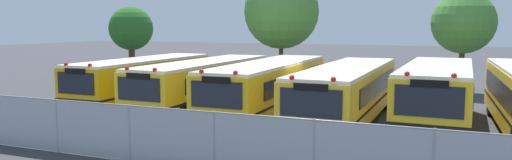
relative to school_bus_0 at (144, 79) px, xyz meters
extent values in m
plane|color=#38383D|center=(8.89, -0.18, -1.34)|extent=(160.00, 160.00, 0.00)
cube|color=#EAA80C|center=(0.00, 0.03, -0.02)|extent=(2.44, 9.78, 1.95)
cube|color=white|center=(0.00, 0.03, 1.01)|extent=(2.39, 9.58, 0.12)
cube|color=black|center=(-0.03, -4.92, -0.81)|extent=(2.44, 0.17, 0.36)
cube|color=black|center=(-0.03, -4.87, 0.33)|extent=(1.96, 0.07, 0.93)
cube|color=black|center=(1.22, 0.32, 0.29)|extent=(0.08, 7.62, 0.70)
cube|color=black|center=(-1.21, 0.33, 0.29)|extent=(0.08, 7.62, 0.70)
cube|color=black|center=(0.00, 0.03, -0.41)|extent=(2.46, 9.88, 0.10)
sphere|color=red|center=(0.63, -4.71, 1.11)|extent=(0.18, 0.18, 0.18)
sphere|color=red|center=(-0.68, -4.70, 1.11)|extent=(0.18, 0.18, 0.18)
cube|color=black|center=(-0.03, -4.88, 0.85)|extent=(1.07, 0.09, 0.24)
cylinder|color=black|center=(1.04, -3.46, -0.84)|extent=(0.29, 1.00, 1.00)
cylinder|color=black|center=(-1.07, -3.45, -0.84)|extent=(0.29, 1.00, 1.00)
cylinder|color=black|center=(1.07, 3.11, -0.84)|extent=(0.29, 1.00, 1.00)
cylinder|color=black|center=(-1.04, 3.12, -0.84)|extent=(0.29, 1.00, 1.00)
cube|color=yellow|center=(3.56, 0.04, -0.03)|extent=(2.49, 10.63, 1.92)
cube|color=white|center=(3.56, 0.04, 0.99)|extent=(2.44, 10.41, 0.12)
cube|color=black|center=(3.51, -5.34, -0.81)|extent=(2.44, 0.18, 0.36)
cube|color=black|center=(3.51, -5.29, 0.31)|extent=(1.96, 0.08, 0.92)
cube|color=black|center=(4.78, 0.32, 0.27)|extent=(0.12, 8.27, 0.69)
cube|color=black|center=(2.35, 0.35, 0.27)|extent=(0.12, 8.27, 0.69)
cube|color=black|center=(3.56, 0.04, -0.42)|extent=(2.52, 10.73, 0.10)
sphere|color=red|center=(4.17, -5.12, 1.09)|extent=(0.18, 0.18, 0.18)
sphere|color=red|center=(2.85, -5.11, 1.09)|extent=(0.18, 0.18, 0.18)
cube|color=black|center=(3.51, -5.30, 0.83)|extent=(1.08, 0.09, 0.24)
cylinder|color=black|center=(4.58, -3.88, -0.84)|extent=(0.29, 1.00, 1.00)
cylinder|color=black|center=(2.47, -3.86, -0.84)|extent=(0.29, 1.00, 1.00)
cylinder|color=black|center=(4.65, 3.53, -0.84)|extent=(0.29, 1.00, 1.00)
cylinder|color=black|center=(2.54, 3.55, -0.84)|extent=(0.29, 1.00, 1.00)
cube|color=yellow|center=(7.04, -0.17, 0.00)|extent=(2.60, 11.06, 1.98)
cube|color=white|center=(7.04, -0.17, 1.04)|extent=(2.55, 10.84, 0.12)
cube|color=black|center=(7.13, -5.75, -0.81)|extent=(2.48, 0.20, 0.36)
cube|color=black|center=(7.12, -5.70, 0.35)|extent=(1.99, 0.09, 0.95)
cube|color=black|center=(8.27, 0.15, 0.31)|extent=(0.18, 8.60, 0.71)
cube|color=black|center=(5.80, 0.11, 0.31)|extent=(0.18, 8.60, 0.71)
cube|color=black|center=(7.04, -0.17, -0.40)|extent=(2.63, 11.17, 0.10)
sphere|color=red|center=(7.79, -5.52, 1.14)|extent=(0.18, 0.18, 0.18)
sphere|color=red|center=(6.45, -5.54, 1.14)|extent=(0.18, 0.18, 0.18)
cube|color=black|center=(7.12, -5.71, 0.88)|extent=(1.10, 0.10, 0.24)
cylinder|color=black|center=(8.18, -4.26, -0.84)|extent=(0.30, 1.00, 1.00)
cylinder|color=black|center=(6.03, -4.29, -0.84)|extent=(0.30, 1.00, 1.00)
cylinder|color=black|center=(8.05, 3.56, -0.84)|extent=(0.30, 1.00, 1.00)
cylinder|color=black|center=(5.90, 3.53, -0.84)|extent=(0.30, 1.00, 1.00)
cube|color=yellow|center=(10.72, -0.40, -0.02)|extent=(2.62, 11.27, 1.94)
cube|color=white|center=(10.72, -0.40, 1.01)|extent=(2.57, 11.05, 0.12)
cube|color=black|center=(10.67, -6.09, -0.81)|extent=(2.56, 0.19, 0.36)
cube|color=black|center=(10.67, -6.04, 0.33)|extent=(2.05, 0.08, 0.93)
cube|color=black|center=(12.00, -0.11, 0.29)|extent=(0.13, 8.77, 0.70)
cube|color=black|center=(9.46, -0.09, 0.29)|extent=(0.13, 8.77, 0.70)
cube|color=black|center=(10.72, -0.40, -0.41)|extent=(2.64, 11.38, 0.10)
sphere|color=red|center=(11.36, -5.88, 1.11)|extent=(0.18, 0.18, 0.18)
sphere|color=red|center=(9.98, -5.86, 1.11)|extent=(0.18, 0.18, 0.18)
cube|color=black|center=(10.67, -6.05, 0.85)|extent=(1.13, 0.09, 0.24)
cylinder|color=black|center=(11.79, -4.63, -0.84)|extent=(0.29, 1.00, 1.00)
cylinder|color=black|center=(9.57, -4.61, -0.84)|extent=(0.29, 1.00, 1.00)
cylinder|color=black|center=(11.88, 3.41, -0.84)|extent=(0.29, 1.00, 1.00)
cylinder|color=black|center=(9.65, 3.44, -0.84)|extent=(0.29, 1.00, 1.00)
cube|color=yellow|center=(14.30, -0.04, 0.05)|extent=(2.80, 9.66, 2.08)
cube|color=white|center=(14.30, -0.04, 1.15)|extent=(2.75, 9.47, 0.12)
cube|color=black|center=(14.16, -4.91, -0.81)|extent=(2.59, 0.23, 0.36)
cube|color=black|center=(14.16, -4.86, 0.42)|extent=(2.08, 0.12, 1.00)
cube|color=black|center=(15.59, 0.22, 0.38)|extent=(0.25, 7.48, 0.75)
cube|color=black|center=(13.01, 0.30, 0.38)|extent=(0.25, 7.48, 0.75)
cube|color=black|center=(14.30, -0.04, -0.37)|extent=(2.83, 9.76, 0.10)
sphere|color=red|center=(14.87, -4.70, 1.25)|extent=(0.18, 0.18, 0.18)
sphere|color=red|center=(13.47, -4.67, 1.25)|extent=(0.18, 0.18, 0.18)
cube|color=black|center=(14.16, -4.87, 0.99)|extent=(1.14, 0.11, 0.24)
cylinder|color=black|center=(15.33, -3.47, -0.84)|extent=(0.31, 1.01, 1.00)
cylinder|color=black|center=(13.07, -3.40, -0.84)|extent=(0.31, 1.01, 1.00)
cylinder|color=black|center=(15.51, 2.93, -0.84)|extent=(0.31, 1.01, 1.00)
cylinder|color=black|center=(13.25, 2.99, -0.84)|extent=(0.31, 1.01, 1.00)
cube|color=black|center=(16.48, 0.19, 0.38)|extent=(0.27, 8.35, 0.75)
cylinder|color=black|center=(16.55, 3.45, -0.84)|extent=(0.31, 1.01, 1.00)
cylinder|color=#4C3823|center=(-7.99, 9.58, -0.02)|extent=(0.48, 0.48, 2.65)
sphere|color=#286623|center=(-7.99, 9.58, 2.56)|extent=(3.35, 3.35, 3.35)
sphere|color=#286623|center=(-7.99, 9.91, 2.54)|extent=(2.22, 2.22, 2.22)
cylinder|color=#4C3823|center=(4.00, 10.09, 0.24)|extent=(0.29, 0.29, 3.16)
sphere|color=#478438|center=(4.00, 10.09, 3.72)|extent=(5.06, 5.06, 5.06)
sphere|color=#478438|center=(4.01, 10.08, 3.86)|extent=(3.83, 3.83, 3.83)
cylinder|color=#4C3823|center=(15.36, 11.07, 0.10)|extent=(0.33, 0.33, 2.89)
sphere|color=#478438|center=(15.36, 11.07, 2.96)|extent=(3.78, 3.78, 3.78)
sphere|color=#478438|center=(15.43, 11.09, 3.05)|extent=(2.78, 2.78, 2.78)
cylinder|color=#9EA0A3|center=(2.97, -8.96, -0.46)|extent=(0.07, 0.07, 1.78)
cylinder|color=#9EA0A3|center=(5.85, -8.96, -0.46)|extent=(0.07, 0.07, 1.78)
cylinder|color=#9EA0A3|center=(8.72, -8.96, -0.46)|extent=(0.07, 0.07, 1.78)
cylinder|color=#9EA0A3|center=(11.60, -8.96, -0.46)|extent=(0.07, 0.07, 1.78)
cube|color=#ADB2B7|center=(8.72, -8.96, -0.46)|extent=(23.01, 0.02, 1.74)
cylinder|color=#9EA0A3|center=(8.72, -8.96, 0.40)|extent=(23.01, 0.04, 0.04)
camera|label=1|loc=(14.75, -20.53, 2.81)|focal=33.35mm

